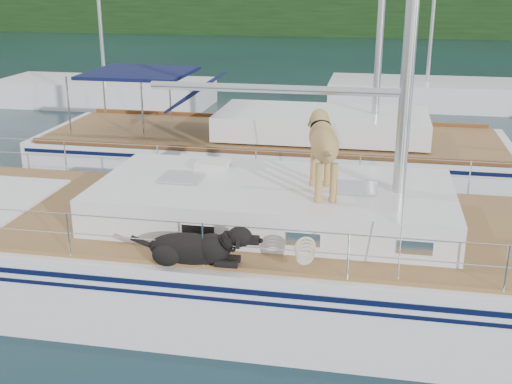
# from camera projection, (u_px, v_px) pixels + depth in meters

# --- Properties ---
(ground) EXTENTS (120.00, 120.00, 0.00)m
(ground) POSITION_uv_depth(u_px,v_px,m) (223.00, 290.00, 10.14)
(ground) COLOR black
(ground) RESTS_ON ground
(shore_bank) EXTENTS (92.00, 1.00, 1.20)m
(shore_bank) POSITION_uv_depth(u_px,v_px,m) (355.00, 27.00, 52.90)
(shore_bank) COLOR #595147
(shore_bank) RESTS_ON ground
(main_sailboat) EXTENTS (12.00, 3.81, 14.01)m
(main_sailboat) POSITION_uv_depth(u_px,v_px,m) (228.00, 251.00, 9.89)
(main_sailboat) COLOR white
(main_sailboat) RESTS_ON ground
(neighbor_sailboat) EXTENTS (11.00, 3.50, 13.30)m
(neighbor_sailboat) POSITION_uv_depth(u_px,v_px,m) (275.00, 155.00, 15.33)
(neighbor_sailboat) COLOR white
(neighbor_sailboat) RESTS_ON ground
(bg_boat_west) EXTENTS (8.00, 3.00, 11.65)m
(bg_boat_west) POSITION_uv_depth(u_px,v_px,m) (106.00, 93.00, 24.44)
(bg_boat_west) COLOR white
(bg_boat_west) RESTS_ON ground
(bg_boat_center) EXTENTS (7.20, 3.00, 11.65)m
(bg_boat_center) POSITION_uv_depth(u_px,v_px,m) (426.00, 94.00, 24.16)
(bg_boat_center) COLOR white
(bg_boat_center) RESTS_ON ground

